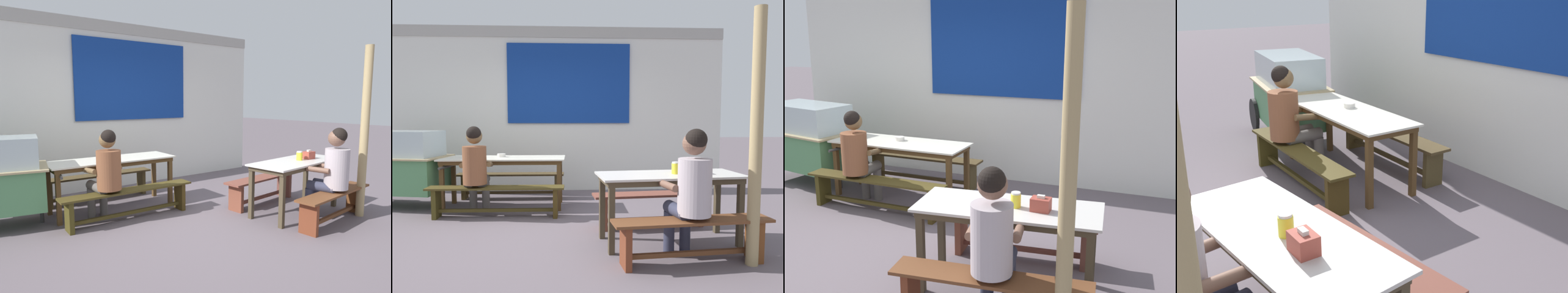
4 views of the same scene
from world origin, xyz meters
The scene contains 14 objects.
ground_plane centered at (0.00, 0.00, 0.00)m, with size 40.00×40.00×0.00m, color #665B62.
backdrop_wall centered at (0.01, 2.57, 1.59)m, with size 6.35×0.23×3.03m.
dining_table_far centered at (-0.71, 1.26, 0.69)m, with size 1.87×0.67×0.77m.
dining_table_near centered at (1.38, -0.47, 0.68)m, with size 1.61×0.77×0.77m.
bench_far_back centered at (-0.70, 1.86, 0.30)m, with size 1.79×0.29×0.43m.
bench_far_front centered at (-0.72, 0.66, 0.29)m, with size 1.87×0.29×0.43m.
bench_near_back centered at (1.32, 0.13, 0.29)m, with size 1.49×0.44×0.43m.
food_cart centered at (-2.32, 1.36, 0.67)m, with size 1.82×1.08×1.17m.
person_near_front centered at (1.44, -1.00, 0.73)m, with size 0.47×0.54×1.28m.
person_left_back_turned centered at (-1.01, 0.74, 0.71)m, with size 0.45×0.59×1.26m.
tissue_box centered at (1.66, -0.47, 0.82)m, with size 0.16×0.12×0.13m.
condiment_jar centered at (1.44, -0.47, 0.83)m, with size 0.09×0.09×0.13m.
soup_bowl centered at (-0.76, 1.34, 0.79)m, with size 0.13×0.13×0.05m, color silver.
wooden_support_post centered at (1.99, -1.11, 1.18)m, with size 0.11×0.11×2.37m, color tan.
Camera 3 is at (2.55, -4.04, 2.19)m, focal length 43.67 mm.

